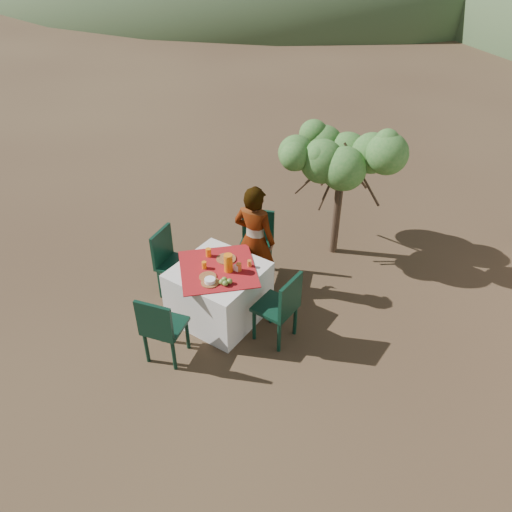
# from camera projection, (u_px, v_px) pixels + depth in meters

# --- Properties ---
(ground) EXTENTS (160.00, 160.00, 0.00)m
(ground) POSITION_uv_depth(u_px,v_px,m) (277.00, 321.00, 6.52)
(ground) COLOR #382619
(ground) RESTS_ON ground
(table) EXTENTS (1.30, 1.30, 0.76)m
(table) POSITION_uv_depth(u_px,v_px,m) (219.00, 292.00, 6.40)
(table) COLOR white
(table) RESTS_ON ground
(chair_far) EXTENTS (0.59, 0.59, 0.99)m
(chair_far) POSITION_uv_depth(u_px,v_px,m) (256.00, 241.00, 7.05)
(chair_far) COLOR black
(chair_far) RESTS_ON ground
(chair_near) EXTENTS (0.54, 0.54, 0.95)m
(chair_near) POSITION_uv_depth(u_px,v_px,m) (161.00, 327.00, 5.67)
(chair_near) COLOR black
(chair_near) RESTS_ON ground
(chair_left) EXTENTS (0.52, 0.52, 0.97)m
(chair_left) POSITION_uv_depth(u_px,v_px,m) (171.00, 260.00, 6.70)
(chair_left) COLOR black
(chair_left) RESTS_ON ground
(chair_right) EXTENTS (0.46, 0.46, 0.98)m
(chair_right) POSITION_uv_depth(u_px,v_px,m) (281.00, 306.00, 5.94)
(chair_right) COLOR black
(chair_right) RESTS_ON ground
(person) EXTENTS (0.63, 0.47, 1.59)m
(person) POSITION_uv_depth(u_px,v_px,m) (255.00, 240.00, 6.63)
(person) COLOR #8C6651
(person) RESTS_ON ground
(shrub_tree) EXTENTS (1.55, 1.52, 1.83)m
(shrub_tree) POSITION_uv_depth(u_px,v_px,m) (347.00, 166.00, 6.99)
(shrub_tree) COLOR #463523
(shrub_tree) RESTS_ON ground
(plate_far) EXTENTS (0.25, 0.25, 0.01)m
(plate_far) POSITION_uv_depth(u_px,v_px,m) (226.00, 259.00, 6.33)
(plate_far) COLOR brown
(plate_far) RESTS_ON table
(plate_near) EXTENTS (0.21, 0.21, 0.01)m
(plate_near) POSITION_uv_depth(u_px,v_px,m) (208.00, 277.00, 6.03)
(plate_near) COLOR brown
(plate_near) RESTS_ON table
(glass_far) EXTENTS (0.07, 0.07, 0.11)m
(glass_far) POSITION_uv_depth(u_px,v_px,m) (208.00, 252.00, 6.36)
(glass_far) COLOR orange
(glass_far) RESTS_ON table
(glass_near) EXTENTS (0.06, 0.06, 0.10)m
(glass_near) POSITION_uv_depth(u_px,v_px,m) (204.00, 265.00, 6.15)
(glass_near) COLOR orange
(glass_near) RESTS_ON table
(juice_pitcher) EXTENTS (0.11, 0.11, 0.24)m
(juice_pitcher) POSITION_uv_depth(u_px,v_px,m) (228.00, 263.00, 6.07)
(juice_pitcher) COLOR orange
(juice_pitcher) RESTS_ON table
(bowl_plate) EXTENTS (0.22, 0.22, 0.01)m
(bowl_plate) POSITION_uv_depth(u_px,v_px,m) (210.00, 282.00, 5.94)
(bowl_plate) COLOR brown
(bowl_plate) RESTS_ON table
(white_bowl) EXTENTS (0.13, 0.13, 0.05)m
(white_bowl) POSITION_uv_depth(u_px,v_px,m) (210.00, 280.00, 5.92)
(white_bowl) COLOR white
(white_bowl) RESTS_ON bowl_plate
(jar_left) EXTENTS (0.07, 0.07, 0.11)m
(jar_left) POSITION_uv_depth(u_px,v_px,m) (239.00, 267.00, 6.11)
(jar_left) COLOR orange
(jar_left) RESTS_ON table
(jar_right) EXTENTS (0.05, 0.05, 0.08)m
(jar_right) POSITION_uv_depth(u_px,v_px,m) (249.00, 263.00, 6.19)
(jar_right) COLOR orange
(jar_right) RESTS_ON table
(napkin_holder) EXTENTS (0.06, 0.04, 0.08)m
(napkin_holder) POSITION_uv_depth(u_px,v_px,m) (236.00, 268.00, 6.12)
(napkin_holder) COLOR white
(napkin_holder) RESTS_ON table
(fruit_cluster) EXTENTS (0.14, 0.13, 0.07)m
(fruit_cluster) POSITION_uv_depth(u_px,v_px,m) (225.00, 282.00, 5.91)
(fruit_cluster) COLOR olive
(fruit_cluster) RESTS_ON table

